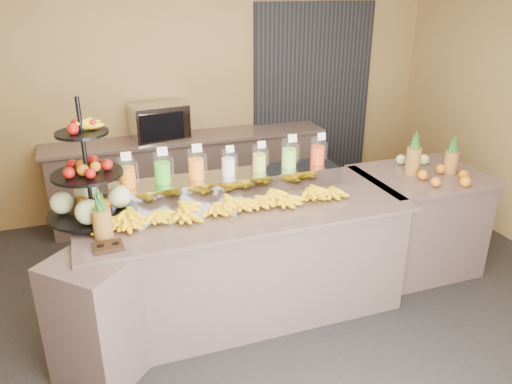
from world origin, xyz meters
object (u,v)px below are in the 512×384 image
pitcher_tray (229,183)px  oven_warmer (159,122)px  banana_heap (225,202)px  condiment_caddy (108,247)px  fruit_stand (96,189)px  right_fruit_pile (437,169)px

pitcher_tray → oven_warmer: size_ratio=3.23×
pitcher_tray → banana_heap: (-0.13, -0.33, -0.01)m
condiment_caddy → pitcher_tray: bearing=32.5°
fruit_stand → pitcher_tray: bearing=-9.4°
condiment_caddy → oven_warmer: bearing=72.6°
fruit_stand → oven_warmer: fruit_stand is taller
pitcher_tray → right_fruit_pile: 1.81m
banana_heap → fruit_stand: size_ratio=2.25×
banana_heap → right_fruit_pile: size_ratio=4.40×
fruit_stand → right_fruit_pile: bearing=-20.3°
oven_warmer → fruit_stand: bearing=-119.0°
fruit_stand → right_fruit_pile: fruit_stand is taller
banana_heap → fruit_stand: (-0.89, 0.19, 0.16)m
banana_heap → condiment_caddy: (-0.86, -0.30, -0.05)m
pitcher_tray → fruit_stand: bearing=-172.1°
pitcher_tray → fruit_stand: size_ratio=2.11×
oven_warmer → right_fruit_pile: bearing=-50.2°
condiment_caddy → right_fruit_pile: size_ratio=0.41×
oven_warmer → banana_heap: bearing=-92.7°
right_fruit_pile → banana_heap: bearing=-178.6°
oven_warmer → condiment_caddy: bearing=-114.1°
oven_warmer → pitcher_tray: bearing=-87.5°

